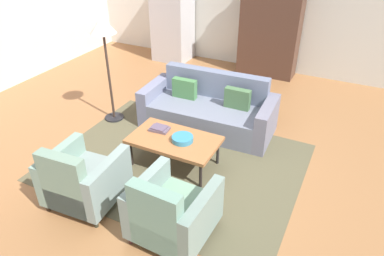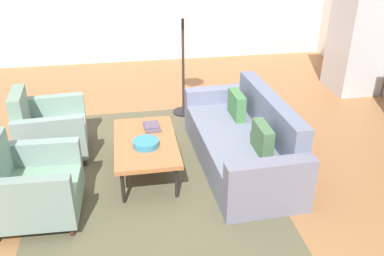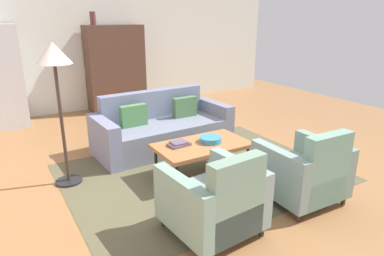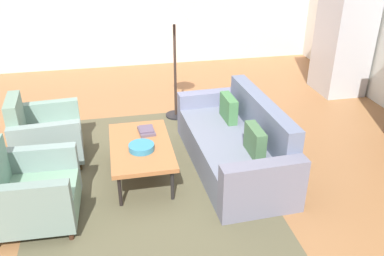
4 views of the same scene
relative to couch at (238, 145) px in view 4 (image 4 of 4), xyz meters
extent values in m
plane|color=#96653C|center=(0.07, -1.02, -0.29)|extent=(10.39, 10.39, 0.00)
cube|color=brown|center=(0.00, -1.14, -0.28)|extent=(3.40, 2.60, 0.01)
cube|color=slate|center=(0.00, -0.09, -0.08)|extent=(1.78, 0.97, 0.42)
cube|color=slate|center=(-0.01, 0.27, 0.14)|extent=(1.75, 0.25, 0.86)
cube|color=slate|center=(0.96, -0.05, 0.02)|extent=(0.22, 0.91, 0.62)
cube|color=slate|center=(-0.96, -0.13, 0.02)|extent=(0.22, 0.91, 0.62)
cube|color=#446942|center=(0.45, 0.03, 0.29)|extent=(0.40, 0.12, 0.32)
cube|color=#447945|center=(-0.45, 0.00, 0.29)|extent=(0.40, 0.13, 0.32)
cylinder|color=black|center=(-0.53, -0.91, -0.10)|extent=(0.04, 0.04, 0.38)
cylinder|color=black|center=(0.53, -0.91, -0.10)|extent=(0.04, 0.04, 0.38)
cylinder|color=black|center=(-0.53, -1.47, -0.10)|extent=(0.04, 0.04, 0.38)
cylinder|color=black|center=(0.53, -1.47, -0.10)|extent=(0.04, 0.04, 0.38)
cube|color=#A06338|center=(0.00, -1.19, 0.12)|extent=(1.20, 0.70, 0.05)
cylinder|color=#29291C|center=(-0.96, -1.97, -0.24)|extent=(0.05, 0.05, 0.10)
cylinder|color=#382A15|center=(-0.28, -1.92, -0.24)|extent=(0.05, 0.05, 0.10)
cylinder|color=#352618|center=(-0.91, -2.65, -0.24)|extent=(0.05, 0.05, 0.10)
cylinder|color=#29281B|center=(-0.23, -2.60, -0.24)|extent=(0.05, 0.05, 0.10)
cube|color=gray|center=(-0.60, -2.29, -0.04)|extent=(0.61, 0.84, 0.30)
cube|color=gray|center=(-0.57, -2.62, 0.20)|extent=(0.57, 0.18, 0.78)
cube|color=gray|center=(-0.94, -2.31, 0.09)|extent=(0.18, 0.81, 0.56)
cube|color=gray|center=(-0.26, -2.26, 0.09)|extent=(0.18, 0.81, 0.56)
cylinder|color=#2C2A1B|center=(0.28, -1.93, -0.24)|extent=(0.05, 0.05, 0.10)
cylinder|color=#3A2116|center=(0.96, -1.96, -0.24)|extent=(0.05, 0.05, 0.10)
cylinder|color=#3D1E1F|center=(0.25, -2.61, -0.24)|extent=(0.05, 0.05, 0.10)
cube|color=gray|center=(0.60, -2.29, -0.04)|extent=(0.59, 0.82, 0.30)
cube|color=gray|center=(0.26, -2.27, 0.09)|extent=(0.15, 0.80, 0.56)
cube|color=gray|center=(0.94, -2.30, 0.09)|extent=(0.15, 0.80, 0.56)
cylinder|color=teal|center=(0.13, -1.19, 0.18)|extent=(0.29, 0.29, 0.07)
cube|color=#5C4E5C|center=(-0.28, -1.09, 0.16)|extent=(0.28, 0.21, 0.03)
cube|color=#584A5E|center=(-0.28, -1.09, 0.18)|extent=(0.20, 0.17, 0.02)
cube|color=#B7BABF|center=(-2.05, 2.48, 0.64)|extent=(0.80, 0.70, 1.85)
cylinder|color=#99999E|center=(-2.00, 2.85, 0.73)|extent=(0.02, 0.02, 0.70)
cylinder|color=black|center=(-1.55, -0.52, -0.27)|extent=(0.32, 0.32, 0.03)
cylinder|color=#362922|center=(-1.55, -0.52, 0.47)|extent=(0.04, 0.04, 1.45)
cone|color=silver|center=(-1.55, -0.52, 1.31)|extent=(0.40, 0.40, 0.24)
camera|label=1|loc=(2.00, -4.66, 2.76)|focal=33.18mm
camera|label=2|loc=(4.10, -1.35, 2.41)|focal=38.55mm
camera|label=3|loc=(-2.25, -4.66, 1.72)|focal=32.30mm
camera|label=4|loc=(4.10, -1.43, 2.44)|focal=37.84mm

